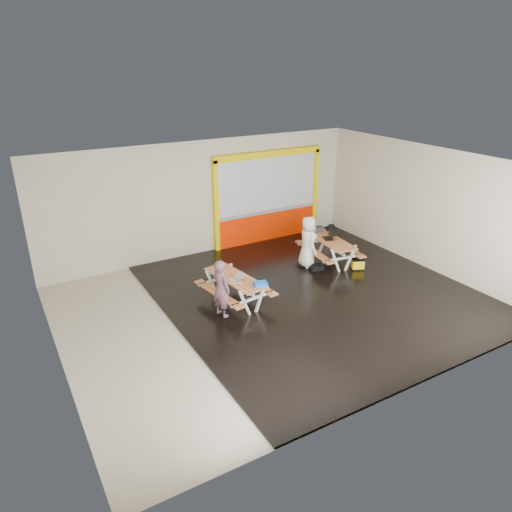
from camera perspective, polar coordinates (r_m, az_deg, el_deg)
room at (r=11.09m, az=2.34°, el=2.01°), size 10.02×8.02×3.52m
deck at (r=12.45m, az=7.09°, el=-4.41°), size 7.50×7.98×0.05m
kiosk at (r=15.46m, az=1.42°, el=6.89°), size 3.88×0.16×3.00m
picnic_table_left at (r=11.63m, az=-2.54°, el=-3.32°), size 1.49×2.00×0.74m
picnic_table_right at (r=14.09m, az=8.88°, el=1.33°), size 1.51×2.05×0.77m
person_left at (r=10.95m, az=-4.25°, el=-3.91°), size 0.46×0.58×1.40m
person_right at (r=13.65m, az=6.27°, el=1.72°), size 0.59×0.81×1.51m
laptop_left at (r=11.36m, az=-2.34°, el=-2.74°), size 0.36×0.33×0.15m
laptop_right at (r=14.06m, az=8.92°, el=2.31°), size 0.51×0.48×0.17m
blue_pouch at (r=11.09m, az=0.54°, el=-3.39°), size 0.35×0.28×0.09m
toolbox at (r=14.55m, az=7.44°, el=3.21°), size 0.39×0.29×0.20m
backpack at (r=14.79m, az=9.03°, el=2.82°), size 0.34×0.27×0.49m
dark_case at (r=13.70m, az=7.26°, el=-1.36°), size 0.39×0.31×0.13m
fluke_bag at (r=13.88m, az=12.19°, el=-1.00°), size 0.42×0.36×0.31m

